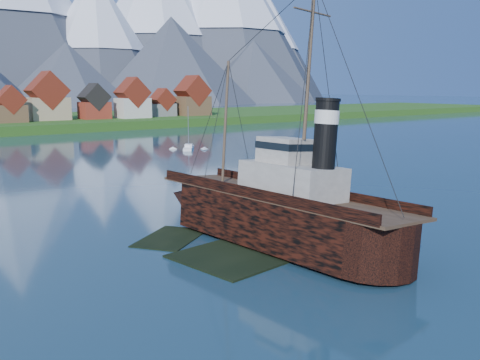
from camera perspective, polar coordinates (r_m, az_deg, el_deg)
ground at (r=54.31m, az=4.10°, el=-6.05°), size 1400.00×1400.00×0.00m
shoal at (r=57.09m, az=4.03°, el=-5.61°), size 31.71×21.24×1.14m
tugboat_wreck at (r=52.21m, az=2.77°, el=-3.08°), size 7.44×32.07×25.41m
sailboat_d at (r=128.80m, az=-5.50°, el=3.38°), size 6.30×7.53×10.79m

